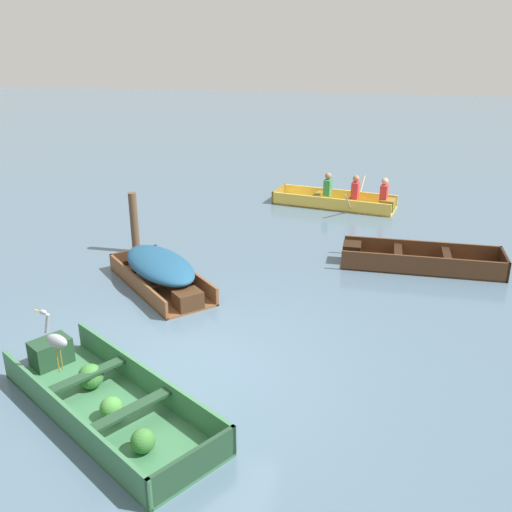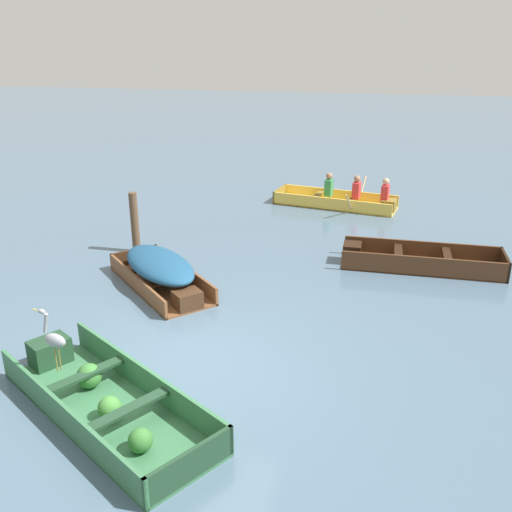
{
  "view_description": "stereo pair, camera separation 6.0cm",
  "coord_description": "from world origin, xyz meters",
  "px_view_note": "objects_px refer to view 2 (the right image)",
  "views": [
    {
      "loc": [
        2.42,
        -6.56,
        4.45
      ],
      "look_at": [
        0.3,
        3.63,
        0.35
      ],
      "focal_mm": 40.0,
      "sensor_mm": 36.0,
      "label": 1
    },
    {
      "loc": [
        2.47,
        -6.55,
        4.45
      ],
      "look_at": [
        0.3,
        3.63,
        0.35
      ],
      "focal_mm": 40.0,
      "sensor_mm": 36.0,
      "label": 2
    }
  ],
  "objects_px": {
    "dinghy_green_foreground": "(101,398)",
    "skiff_dark_varnish_near_moored": "(414,260)",
    "rowboat_yellow_with_crew": "(343,199)",
    "heron_on_dinghy": "(54,338)",
    "skiff_wooden_brown_mid_moored": "(160,269)",
    "mooring_post": "(135,223)"
  },
  "relations": [
    {
      "from": "dinghy_green_foreground",
      "to": "skiff_dark_varnish_near_moored",
      "type": "relative_size",
      "value": 1.1
    },
    {
      "from": "rowboat_yellow_with_crew",
      "to": "dinghy_green_foreground",
      "type": "bearing_deg",
      "value": -103.77
    },
    {
      "from": "dinghy_green_foreground",
      "to": "heron_on_dinghy",
      "type": "xyz_separation_m",
      "value": [
        -0.61,
        0.09,
        0.73
      ]
    },
    {
      "from": "skiff_dark_varnish_near_moored",
      "to": "skiff_wooden_brown_mid_moored",
      "type": "height_order",
      "value": "skiff_wooden_brown_mid_moored"
    },
    {
      "from": "rowboat_yellow_with_crew",
      "to": "mooring_post",
      "type": "distance_m",
      "value": 6.04
    },
    {
      "from": "mooring_post",
      "to": "rowboat_yellow_with_crew",
      "type": "bearing_deg",
      "value": 46.53
    },
    {
      "from": "heron_on_dinghy",
      "to": "skiff_dark_varnish_near_moored",
      "type": "bearing_deg",
      "value": 49.81
    },
    {
      "from": "skiff_dark_varnish_near_moored",
      "to": "rowboat_yellow_with_crew",
      "type": "bearing_deg",
      "value": 113.01
    },
    {
      "from": "heron_on_dinghy",
      "to": "mooring_post",
      "type": "relative_size",
      "value": 0.64
    },
    {
      "from": "mooring_post",
      "to": "heron_on_dinghy",
      "type": "bearing_deg",
      "value": -77.27
    },
    {
      "from": "skiff_dark_varnish_near_moored",
      "to": "heron_on_dinghy",
      "type": "height_order",
      "value": "heron_on_dinghy"
    },
    {
      "from": "skiff_wooden_brown_mid_moored",
      "to": "heron_on_dinghy",
      "type": "relative_size",
      "value": 3.05
    },
    {
      "from": "dinghy_green_foreground",
      "to": "mooring_post",
      "type": "height_order",
      "value": "mooring_post"
    },
    {
      "from": "heron_on_dinghy",
      "to": "skiff_wooden_brown_mid_moored",
      "type": "bearing_deg",
      "value": 89.68
    },
    {
      "from": "skiff_dark_varnish_near_moored",
      "to": "rowboat_yellow_with_crew",
      "type": "relative_size",
      "value": 0.93
    },
    {
      "from": "dinghy_green_foreground",
      "to": "rowboat_yellow_with_crew",
      "type": "distance_m",
      "value": 9.94
    },
    {
      "from": "dinghy_green_foreground",
      "to": "skiff_dark_varnish_near_moored",
      "type": "bearing_deg",
      "value": 54.13
    },
    {
      "from": "skiff_wooden_brown_mid_moored",
      "to": "heron_on_dinghy",
      "type": "distance_m",
      "value": 3.58
    },
    {
      "from": "skiff_wooden_brown_mid_moored",
      "to": "mooring_post",
      "type": "distance_m",
      "value": 2.05
    },
    {
      "from": "heron_on_dinghy",
      "to": "dinghy_green_foreground",
      "type": "bearing_deg",
      "value": -8.56
    },
    {
      "from": "dinghy_green_foreground",
      "to": "skiff_wooden_brown_mid_moored",
      "type": "height_order",
      "value": "skiff_wooden_brown_mid_moored"
    },
    {
      "from": "skiff_dark_varnish_near_moored",
      "to": "skiff_wooden_brown_mid_moored",
      "type": "distance_m",
      "value": 5.08
    }
  ]
}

